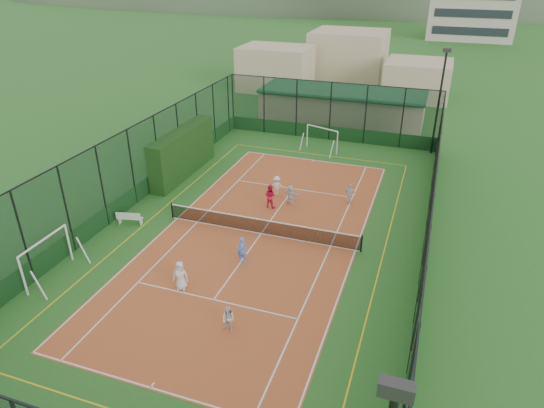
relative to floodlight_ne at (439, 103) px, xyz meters
The scene contains 19 objects.
ground 19.15m from the floodlight_ne, 117.39° to the right, with size 300.00×300.00×0.00m, color #256522.
court_slab 19.14m from the floodlight_ne, 117.39° to the right, with size 11.17×23.97×0.01m, color #A64525.
tennis_net 19.04m from the floodlight_ne, 117.39° to the right, with size 11.67×0.12×1.06m, color black, non-canonical shape.
perimeter_fence 18.77m from the floodlight_ne, 117.39° to the right, with size 18.12×34.12×5.00m, color black, non-canonical shape.
floodlight_ne is the anchor object (origin of this frame).
clubhouse 10.47m from the floodlight_ne, 147.88° to the left, with size 15.20×7.20×3.15m, color tan, non-canonical shape.
distant_hills 133.74m from the floodlight_ne, 93.69° to the left, with size 200.00×60.00×24.00m, color #384C33, non-canonical shape.
hedge_left 20.00m from the floodlight_ne, 148.37° to the right, with size 1.15×7.66×3.35m, color black.
white_bench 24.69m from the floodlight_ne, 132.20° to the right, with size 1.51×0.41×0.85m, color white, non-canonical shape.
futsal_goal_near 29.62m from the floodlight_ne, 125.56° to the right, with size 0.95×3.27×2.11m, color white, non-canonical shape.
futsal_goal_far 9.44m from the floodlight_ne, 163.94° to the right, with size 3.01×0.87×1.94m, color white, non-canonical shape.
child_near_left 25.23m from the floodlight_ne, 114.67° to the right, with size 0.74×0.48×1.52m, color silver.
child_near_mid 21.69m from the floodlight_ne, 113.37° to the right, with size 0.54×0.35×1.47m, color #5481F0.
child_near_right 25.90m from the floodlight_ne, 106.04° to the right, with size 0.60×0.47×1.24m, color silver.
child_far_left 15.23m from the floodlight_ne, 129.17° to the right, with size 0.89×0.51×1.37m, color silver.
child_far_right 12.48m from the floodlight_ne, 112.11° to the right, with size 0.79×0.33×1.35m, color silver.
child_far_back 15.22m from the floodlight_ne, 123.26° to the right, with size 1.20×0.38×1.30m, color silver.
coach 16.52m from the floodlight_ne, 124.75° to the right, with size 0.76×0.59×1.56m, color red.
tennis_balls 17.94m from the floodlight_ne, 115.64° to the right, with size 6.75×0.56×0.07m.
Camera 1 is at (8.53, -22.59, 14.42)m, focal length 32.00 mm.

